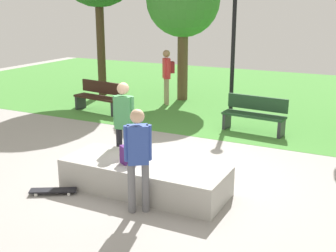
# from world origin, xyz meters

# --- Properties ---
(ground_plane) EXTENTS (28.00, 28.00, 0.00)m
(ground_plane) POSITION_xyz_m (0.00, 0.00, 0.00)
(ground_plane) COLOR #9E9993
(grass_lawn) EXTENTS (26.60, 11.61, 0.01)m
(grass_lawn) POSITION_xyz_m (0.00, 8.20, 0.00)
(grass_lawn) COLOR #478C38
(grass_lawn) RESTS_ON ground_plane
(concrete_ledge) EXTENTS (2.93, 1.09, 0.52)m
(concrete_ledge) POSITION_xyz_m (-0.07, -0.98, 0.26)
(concrete_ledge) COLOR #A8A59E
(concrete_ledge) RESTS_ON ground_plane
(backpack_on_ledge) EXTENTS (0.32, 0.34, 0.32)m
(backpack_on_ledge) POSITION_xyz_m (-0.31, -1.08, 0.68)
(backpack_on_ledge) COLOR #4C1E66
(backpack_on_ledge) RESTS_ON concrete_ledge
(skater_performing_trick) EXTENTS (0.38, 0.35, 1.68)m
(skater_performing_trick) POSITION_xyz_m (0.24, -1.70, 0.98)
(skater_performing_trick) COLOR slate
(skater_performing_trick) RESTS_ON ground_plane
(skater_watching) EXTENTS (0.42, 0.26, 1.76)m
(skater_watching) POSITION_xyz_m (-0.93, -0.25, 1.03)
(skater_watching) COLOR black
(skater_watching) RESTS_ON ground_plane
(skateboard_by_ledge) EXTENTS (0.79, 0.57, 0.08)m
(skateboard_by_ledge) POSITION_xyz_m (-1.43, -1.80, 0.06)
(skateboard_by_ledge) COLOR black
(skateboard_by_ledge) RESTS_ON ground_plane
(park_bench_near_lamppost) EXTENTS (1.65, 0.68, 0.91)m
(park_bench_near_lamppost) POSITION_xyz_m (-4.21, 3.49, 0.48)
(park_bench_near_lamppost) COLOR #331E14
(park_bench_near_lamppost) RESTS_ON ground_plane
(park_bench_center_lawn) EXTENTS (1.64, 0.61, 0.91)m
(park_bench_center_lawn) POSITION_xyz_m (0.62, 3.49, 0.48)
(park_bench_center_lawn) COLOR #1E4223
(park_bench_center_lawn) RESTS_ON ground_plane
(tree_broad_elm) EXTENTS (2.41, 2.41, 4.52)m
(tree_broad_elm) POSITION_xyz_m (-2.68, 6.21, 3.27)
(tree_broad_elm) COLOR brown
(tree_broad_elm) RESTS_ON grass_lawn
(lamp_post) EXTENTS (0.28, 0.28, 3.80)m
(lamp_post) POSITION_xyz_m (-0.57, 5.12, 2.34)
(lamp_post) COLOR black
(lamp_post) RESTS_ON ground_plane
(pedestrian_with_backpack) EXTENTS (0.45, 0.44, 1.77)m
(pedestrian_with_backpack) POSITION_xyz_m (-2.80, 5.29, 1.07)
(pedestrian_with_backpack) COLOR tan
(pedestrian_with_backpack) RESTS_ON ground_plane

